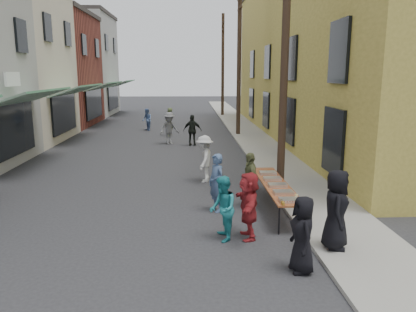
{
  "coord_description": "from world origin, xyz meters",
  "views": [
    {
      "loc": [
        1.23,
        -10.16,
        3.81
      ],
      "look_at": [
        1.81,
        2.16,
        1.3
      ],
      "focal_mm": 35.0,
      "sensor_mm": 36.0,
      "label": 1
    }
  ],
  "objects": [
    {
      "name": "guest_front_e",
      "position": [
        2.96,
        1.01,
        0.81
      ],
      "size": [
        0.54,
        1.0,
        1.63
      ],
      "primitive_type": "imported",
      "rotation": [
        0.0,
        0.0,
        -1.41
      ],
      "color": "brown",
      "rests_on": "ground"
    },
    {
      "name": "passerby_far",
      "position": [
        -1.62,
        17.37,
        0.75
      ],
      "size": [
        0.84,
        0.91,
        1.5
      ],
      "primitive_type": "imported",
      "rotation": [
        0.0,
        0.0,
        5.18
      ],
      "color": "#5671A6",
      "rests_on": "ground"
    },
    {
      "name": "catering_tray_buns",
      "position": [
        3.66,
        0.55,
        0.79
      ],
      "size": [
        0.5,
        0.33,
        0.08
      ],
      "primitive_type": "cube",
      "color": "tan",
      "rests_on": "serving_table"
    },
    {
      "name": "condiment_jar_a",
      "position": [
        3.44,
        -1.1,
        0.79
      ],
      "size": [
        0.07,
        0.07,
        0.08
      ],
      "primitive_type": "cylinder",
      "color": "#A57F26",
      "rests_on": "serving_table"
    },
    {
      "name": "passerby_left",
      "position": [
        0.14,
        11.91,
        0.88
      ],
      "size": [
        1.31,
        1.18,
        1.76
      ],
      "primitive_type": "imported",
      "rotation": [
        0.0,
        0.0,
        0.59
      ],
      "color": "slate",
      "rests_on": "ground"
    },
    {
      "name": "catering_tray_buns_end",
      "position": [
        3.66,
        1.95,
        0.79
      ],
      "size": [
        0.5,
        0.33,
        0.08
      ],
      "primitive_type": "cube",
      "color": "tan",
      "rests_on": "serving_table"
    },
    {
      "name": "catering_tray_sausage",
      "position": [
        3.66,
        -0.8,
        0.79
      ],
      "size": [
        0.5,
        0.33,
        0.08
      ],
      "primitive_type": "cube",
      "color": "maroon",
      "rests_on": "serving_table"
    },
    {
      "name": "condiment_jar_b",
      "position": [
        3.44,
        -1.0,
        0.79
      ],
      "size": [
        0.07,
        0.07,
        0.08
      ],
      "primitive_type": "cylinder",
      "color": "#A57F26",
      "rests_on": "serving_table"
    },
    {
      "name": "sidewalk",
      "position": [
        5.0,
        15.0,
        0.05
      ],
      "size": [
        2.2,
        60.0,
        0.1
      ],
      "primitive_type": "cube",
      "color": "gray",
      "rests_on": "ground"
    },
    {
      "name": "utility_pole_far",
      "position": [
        4.3,
        27.0,
        4.5
      ],
      "size": [
        0.26,
        0.26,
        9.0
      ],
      "primitive_type": "cylinder",
      "color": "#2D2116",
      "rests_on": "ground"
    },
    {
      "name": "cup_stack",
      "position": [
        3.86,
        -1.05,
        0.81
      ],
      "size": [
        0.08,
        0.08,
        0.12
      ],
      "primitive_type": "cylinder",
      "color": "tan",
      "rests_on": "serving_table"
    },
    {
      "name": "guest_front_b",
      "position": [
        1.97,
        0.75,
        0.82
      ],
      "size": [
        0.62,
        0.71,
        1.64
      ],
      "primitive_type": "imported",
      "rotation": [
        0.0,
        0.0,
        -1.1
      ],
      "color": "#425A80",
      "rests_on": "ground"
    },
    {
      "name": "serving_table",
      "position": [
        3.66,
        0.85,
        0.71
      ],
      "size": [
        0.7,
        4.0,
        0.75
      ],
      "color": "maroon",
      "rests_on": "ground"
    },
    {
      "name": "utility_pole_near",
      "position": [
        4.3,
        3.0,
        4.5
      ],
      "size": [
        0.26,
        0.26,
        9.0
      ],
      "primitive_type": "cylinder",
      "color": "#2D2116",
      "rests_on": "ground"
    },
    {
      "name": "building_ochre",
      "position": [
        11.1,
        14.0,
        5.0
      ],
      "size": [
        10.0,
        28.0,
        10.0
      ],
      "primitive_type": "cube",
      "color": "olive",
      "rests_on": "ground"
    },
    {
      "name": "guest_front_a",
      "position": [
        3.4,
        -2.89,
        0.77
      ],
      "size": [
        0.53,
        0.78,
        1.53
      ],
      "primitive_type": "imported",
      "rotation": [
        0.0,
        0.0,
        -1.51
      ],
      "color": "black",
      "rests_on": "ground"
    },
    {
      "name": "condiment_jar_c",
      "position": [
        3.44,
        -0.9,
        0.79
      ],
      "size": [
        0.07,
        0.07,
        0.08
      ],
      "primitive_type": "cylinder",
      "color": "#A57F26",
      "rests_on": "serving_table"
    },
    {
      "name": "utility_pole_mid",
      "position": [
        4.3,
        15.0,
        4.5
      ],
      "size": [
        0.26,
        0.26,
        9.0
      ],
      "primitive_type": "cylinder",
      "color": "#2D2116",
      "rests_on": "ground"
    },
    {
      "name": "guest_queue_back",
      "position": [
        2.6,
        -1.19,
        0.8
      ],
      "size": [
        0.48,
        1.49,
        1.6
      ],
      "primitive_type": "imported",
      "rotation": [
        0.0,
        0.0,
        -1.58
      ],
      "color": "maroon",
      "rests_on": "ground"
    },
    {
      "name": "ground",
      "position": [
        0.0,
        0.0,
        0.0
      ],
      "size": [
        120.0,
        120.0,
        0.0
      ],
      "primitive_type": "plane",
      "color": "#28282B",
      "rests_on": "ground"
    },
    {
      "name": "guest_front_d",
      "position": [
        1.77,
        3.91,
        0.84
      ],
      "size": [
        0.82,
        1.18,
        1.68
      ],
      "primitive_type": "imported",
      "rotation": [
        0.0,
        0.0,
        -1.76
      ],
      "color": "beige",
      "rests_on": "ground"
    },
    {
      "name": "catering_tray_foil_b",
      "position": [
        3.66,
        -0.15,
        0.79
      ],
      "size": [
        0.5,
        0.33,
        0.08
      ],
      "primitive_type": "cube",
      "color": "#B2B2B7",
      "rests_on": "serving_table"
    },
    {
      "name": "passerby_mid",
      "position": [
        1.41,
        11.37,
        0.83
      ],
      "size": [
        1.02,
        0.55,
        1.66
      ],
      "primitive_type": "imported",
      "rotation": [
        0.0,
        0.0,
        2.99
      ],
      "color": "black",
      "rests_on": "ground"
    },
    {
      "name": "guest_front_c",
      "position": [
        1.98,
        -1.29,
        0.76
      ],
      "size": [
        0.63,
        0.78,
        1.52
      ],
      "primitive_type": "imported",
      "rotation": [
        0.0,
        0.0,
        -1.5
      ],
      "color": "teal",
      "rests_on": "ground"
    },
    {
      "name": "passerby_right",
      "position": [
        0.01,
        14.88,
        0.88
      ],
      "size": [
        0.43,
        0.64,
        1.75
      ],
      "primitive_type": "imported",
      "rotation": [
        0.0,
        0.0,
        4.7
      ],
      "color": "#475632",
      "rests_on": "ground"
    },
    {
      "name": "server",
      "position": [
        4.35,
        -2.05,
        0.97
      ],
      "size": [
        0.77,
        0.97,
        1.74
      ],
      "primitive_type": "imported",
      "rotation": [
        0.0,
        0.0,
        1.28
      ],
      "color": "black",
      "rests_on": "sidewalk"
    },
    {
      "name": "catering_tray_foil_d",
      "position": [
        3.66,
        1.25,
        0.79
      ],
      "size": [
        0.5,
        0.33,
        0.08
      ],
      "primitive_type": "cube",
      "color": "#B2B2B7",
      "rests_on": "serving_table"
    }
  ]
}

